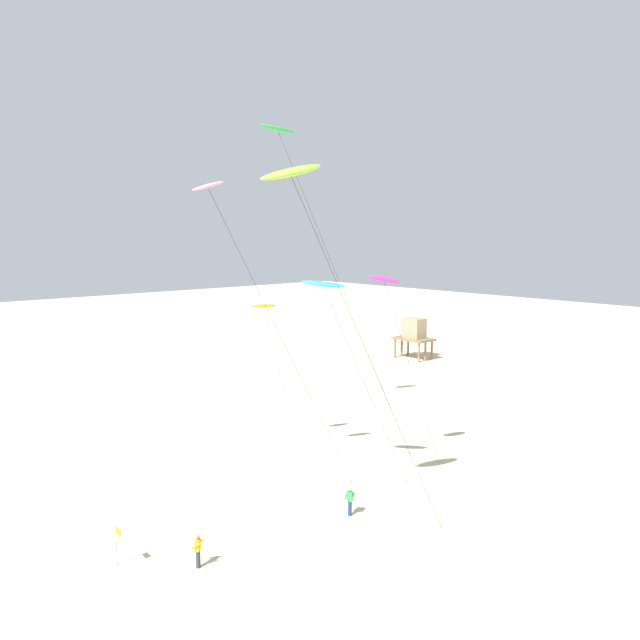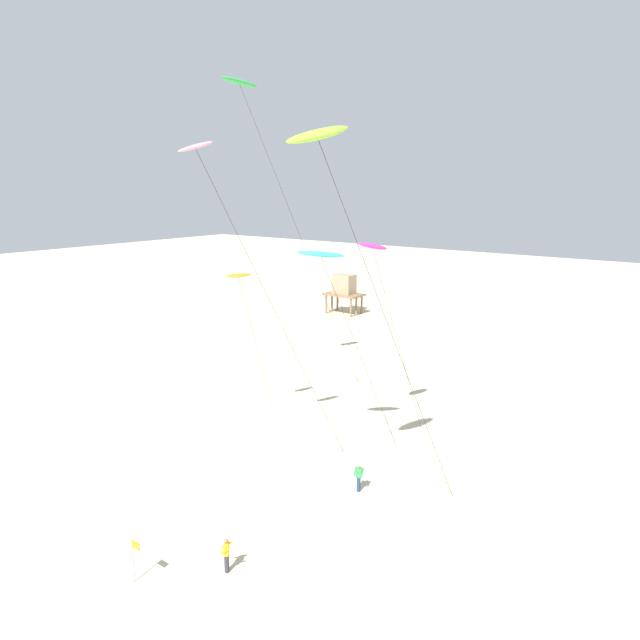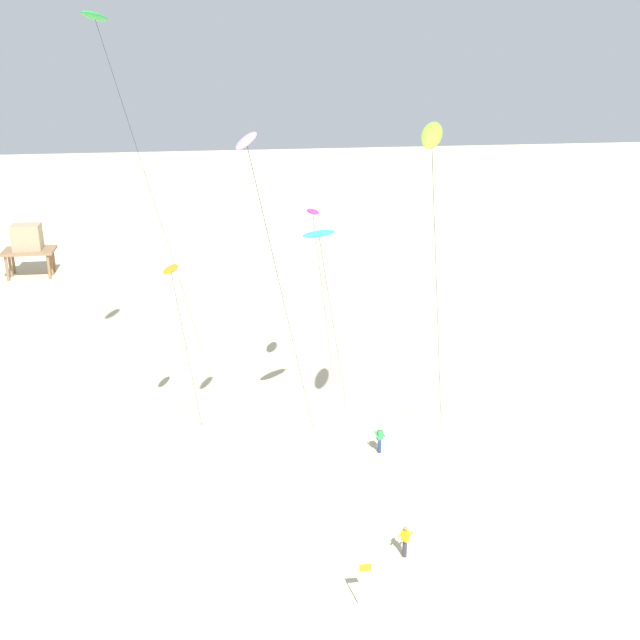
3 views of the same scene
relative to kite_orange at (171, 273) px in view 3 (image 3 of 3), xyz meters
name	(u,v)px [view 3 (image 3 of 3)]	position (x,y,z in m)	size (l,w,h in m)	color
ground_plane	(275,559)	(4.65, -11.52, -10.79)	(260.00, 260.00, 0.00)	beige
kite_orange	(171,273)	(0.00, 0.00, 0.00)	(1.67, 3.23, 11.18)	orange
kite_pink	(249,151)	(4.21, -6.82, 7.64)	(4.61, 8.96, 19.29)	pink
kite_cyan	(319,235)	(8.09, -1.54, 2.27)	(3.74, 6.36, 13.47)	#33BFE0
kite_lime	(432,137)	(12.39, -7.47, 8.16)	(4.73, 9.21, 19.73)	#8CD833
kite_green	(96,21)	(-3.29, 4.06, 13.07)	(5.27, 10.72, 24.51)	green
kite_magenta	(313,213)	(8.39, 3.50, 2.33)	(2.60, 5.29, 13.68)	#D8339E
kite_flyer_nearest	(405,541)	(10.75, -12.16, -9.90)	(0.72, 0.72, 1.67)	#33333D
kite_flyer_middle	(380,439)	(11.53, -2.60, -9.90)	(0.68, 0.67, 1.67)	navy
stilt_house	(28,242)	(-16.21, 35.96, -7.22)	(4.98, 3.26, 5.32)	#846647
marker_flag	(362,576)	(8.14, -15.06, -9.31)	(0.56, 0.05, 2.10)	gray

